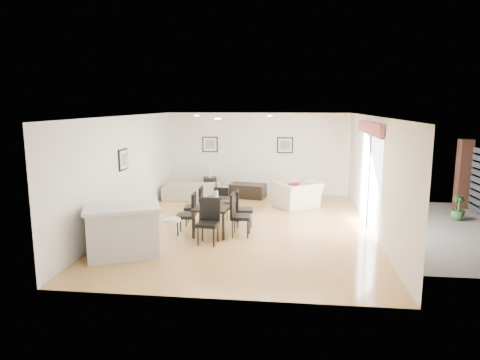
# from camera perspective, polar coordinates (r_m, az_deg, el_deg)

# --- Properties ---
(ground) EXTENTS (8.00, 8.00, 0.00)m
(ground) POSITION_cam_1_polar(r_m,az_deg,el_deg) (10.60, 0.72, -6.24)
(ground) COLOR tan
(ground) RESTS_ON ground
(wall_back) EXTENTS (6.00, 0.04, 2.70)m
(wall_back) POSITION_cam_1_polar(r_m,az_deg,el_deg) (14.25, 2.38, 3.51)
(wall_back) COLOR white
(wall_back) RESTS_ON ground
(wall_front) EXTENTS (6.00, 0.04, 2.70)m
(wall_front) POSITION_cam_1_polar(r_m,az_deg,el_deg) (6.41, -2.90, -4.62)
(wall_front) COLOR white
(wall_front) RESTS_ON ground
(wall_left) EXTENTS (0.04, 8.00, 2.70)m
(wall_left) POSITION_cam_1_polar(r_m,az_deg,el_deg) (11.01, -14.99, 1.24)
(wall_left) COLOR white
(wall_left) RESTS_ON ground
(wall_right) EXTENTS (0.04, 8.00, 2.70)m
(wall_right) POSITION_cam_1_polar(r_m,az_deg,el_deg) (10.44, 17.36, 0.65)
(wall_right) COLOR white
(wall_right) RESTS_ON ground
(ceiling) EXTENTS (6.00, 8.00, 0.02)m
(ceiling) POSITION_cam_1_polar(r_m,az_deg,el_deg) (10.17, 0.76, 8.52)
(ceiling) COLOR white
(ceiling) RESTS_ON wall_back
(sofa) EXTENTS (2.11, 0.95, 0.60)m
(sofa) POSITION_cam_1_polar(r_m,az_deg,el_deg) (13.58, -5.92, -1.35)
(sofa) COLOR #9E9480
(sofa) RESTS_ON ground
(armchair) EXTENTS (1.55, 1.51, 0.76)m
(armchair) POSITION_cam_1_polar(r_m,az_deg,el_deg) (12.51, 7.69, -2.00)
(armchair) COLOR white
(armchair) RESTS_ON ground
(courtyard_plant_b) EXTENTS (0.44, 0.44, 0.66)m
(courtyard_plant_b) POSITION_cam_1_polar(r_m,az_deg,el_deg) (12.45, 27.06, -3.33)
(courtyard_plant_b) COLOR #325524
(courtyard_plant_b) RESTS_ON ground
(dining_table) EXTENTS (0.92, 1.65, 0.66)m
(dining_table) POSITION_cam_1_polar(r_m,az_deg,el_deg) (10.20, -3.19, -3.43)
(dining_table) COLOR black
(dining_table) RESTS_ON ground
(dining_chair_wnear) EXTENTS (0.46, 0.46, 0.97)m
(dining_chair_wnear) POSITION_cam_1_polar(r_m,az_deg,el_deg) (9.95, -6.73, -4.17)
(dining_chair_wnear) COLOR black
(dining_chair_wnear) RESTS_ON ground
(dining_chair_wfar) EXTENTS (0.46, 0.46, 0.96)m
(dining_chair_wfar) POSITION_cam_1_polar(r_m,az_deg,el_deg) (10.70, -5.76, -3.16)
(dining_chair_wfar) COLOR black
(dining_chair_wfar) RESTS_ON ground
(dining_chair_enear) EXTENTS (0.45, 0.45, 0.99)m
(dining_chair_enear) POSITION_cam_1_polar(r_m,az_deg,el_deg) (9.75, -0.37, -4.32)
(dining_chair_enear) COLOR black
(dining_chair_enear) RESTS_ON ground
(dining_chair_efar) EXTENTS (0.44, 0.44, 0.90)m
(dining_chair_efar) POSITION_cam_1_polar(r_m,az_deg,el_deg) (10.52, 0.19, -3.52)
(dining_chair_efar) COLOR black
(dining_chair_efar) RESTS_ON ground
(dining_chair_head) EXTENTS (0.48, 0.48, 0.99)m
(dining_chair_head) POSITION_cam_1_polar(r_m,az_deg,el_deg) (9.28, -4.17, -5.10)
(dining_chair_head) COLOR black
(dining_chair_head) RESTS_ON ground
(dining_chair_foot) EXTENTS (0.43, 0.43, 0.87)m
(dining_chair_foot) POSITION_cam_1_polar(r_m,az_deg,el_deg) (11.18, -2.38, -2.82)
(dining_chair_foot) COLOR black
(dining_chair_foot) RESTS_ON ground
(vase) EXTENTS (0.79, 1.21, 0.61)m
(vase) POSITION_cam_1_polar(r_m,az_deg,el_deg) (10.13, -3.21, -1.68)
(vase) COLOR white
(vase) RESTS_ON dining_table
(coffee_table) EXTENTS (1.22, 0.87, 0.45)m
(coffee_table) POSITION_cam_1_polar(r_m,az_deg,el_deg) (13.80, 1.04, -1.44)
(coffee_table) COLOR black
(coffee_table) RESTS_ON ground
(side_table) EXTENTS (0.51, 0.51, 0.58)m
(side_table) POSITION_cam_1_polar(r_m,az_deg,el_deg) (14.30, -4.00, -0.79)
(side_table) COLOR black
(side_table) RESTS_ON ground
(table_lamp) EXTENTS (0.20, 0.20, 0.38)m
(table_lamp) POSITION_cam_1_polar(r_m,az_deg,el_deg) (14.20, -4.03, 1.34)
(table_lamp) COLOR white
(table_lamp) RESTS_ON side_table
(cushion) EXTENTS (0.33, 0.25, 0.32)m
(cushion) POSITION_cam_1_polar(r_m,az_deg,el_deg) (12.36, 7.22, -1.12)
(cushion) COLOR maroon
(cushion) RESTS_ON armchair
(kitchen_island) EXTENTS (1.77, 1.59, 1.01)m
(kitchen_island) POSITION_cam_1_polar(r_m,az_deg,el_deg) (8.88, -15.34, -6.38)
(kitchen_island) COLOR silver
(kitchen_island) RESTS_ON ground
(bar_stool) EXTENTS (0.35, 0.35, 0.77)m
(bar_stool) POSITION_cam_1_polar(r_m,az_deg,el_deg) (8.53, -9.09, -5.81)
(bar_stool) COLOR silver
(bar_stool) RESTS_ON ground
(framed_print_back_left) EXTENTS (0.52, 0.04, 0.52)m
(framed_print_back_left) POSITION_cam_1_polar(r_m,az_deg,el_deg) (14.39, -4.01, 4.76)
(framed_print_back_left) COLOR black
(framed_print_back_left) RESTS_ON wall_back
(framed_print_back_right) EXTENTS (0.52, 0.04, 0.52)m
(framed_print_back_right) POSITION_cam_1_polar(r_m,az_deg,el_deg) (14.15, 6.02, 4.64)
(framed_print_back_right) COLOR black
(framed_print_back_right) RESTS_ON wall_back
(framed_print_left_wall) EXTENTS (0.04, 0.52, 0.52)m
(framed_print_left_wall) POSITION_cam_1_polar(r_m,az_deg,el_deg) (10.78, -15.30, 2.65)
(framed_print_left_wall) COLOR black
(framed_print_left_wall) RESTS_ON wall_left
(sliding_door) EXTENTS (0.12, 2.70, 2.57)m
(sliding_door) POSITION_cam_1_polar(r_m,az_deg,el_deg) (10.68, 16.92, 2.58)
(sliding_door) COLOR white
(sliding_door) RESTS_ON wall_right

